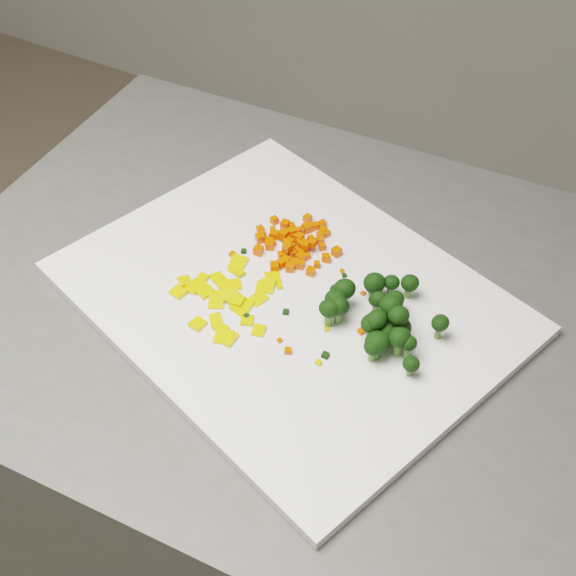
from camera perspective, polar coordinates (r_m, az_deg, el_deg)
The scene contains 140 objects.
counter_block at distance 1.29m, azimuth 1.98°, elevation -15.00°, with size 0.94×0.66×0.90m, color #4B4B48.
cutting_board at distance 0.92m, azimuth 0.00°, elevation -0.71°, with size 0.48×0.38×0.01m, color white.
carrot_pile at distance 0.96m, azimuth 0.43°, elevation 3.60°, with size 0.11×0.11×0.03m, color #ED3C02, non-canonical shape.
pepper_pile at distance 0.91m, azimuth -4.10°, elevation -0.45°, with size 0.12×0.12×0.02m, color yellow, non-canonical shape.
broccoli_pile at distance 0.86m, azimuth 6.92°, elevation -1.81°, with size 0.13×0.13×0.06m, color black, non-canonical shape.
carrot_cube_0 at distance 0.95m, azimuth -0.14°, elevation 1.96°, with size 0.01×0.01×0.01m, color #ED3C02.
carrot_cube_1 at distance 0.97m, azimuth -0.31°, elevation 3.83°, with size 0.01×0.01×0.01m, color #ED3C02.
carrot_cube_2 at distance 1.01m, azimuth -0.99°, elevation 4.83°, with size 0.01×0.01×0.01m, color #ED3C02.
carrot_cube_3 at distance 0.96m, azimuth 3.47°, elevation 2.59°, with size 0.01×0.01×0.01m, color #ED3C02.
carrot_cube_4 at distance 0.97m, azimuth 1.36°, elevation 3.13°, with size 0.01×0.01×0.01m, color #ED3C02.
carrot_cube_5 at distance 0.96m, azimuth 1.03°, elevation 2.64°, with size 0.01×0.01×0.01m, color #ED3C02.
carrot_cube_6 at distance 0.98m, azimuth 2.26°, elevation 3.42°, with size 0.01×0.01×0.01m, color #ED3C02.
carrot_cube_7 at distance 0.96m, azimuth 1.14°, elevation 3.10°, with size 0.01×0.01×0.01m, color #ED3C02.
carrot_cube_8 at distance 0.97m, azimuth 1.64°, elevation 3.54°, with size 0.01×0.01×0.01m, color #ED3C02.
carrot_cube_9 at distance 0.99m, azimuth -1.89°, elevation 3.82°, with size 0.01×0.01×0.01m, color #ED3C02.
carrot_cube_10 at distance 0.97m, azimuth -1.36°, elevation 3.01°, with size 0.01×0.01×0.01m, color #ED3C02.
carrot_cube_11 at distance 0.96m, azimuth 0.81°, elevation 2.68°, with size 0.01×0.01×0.01m, color #ED3C02.
carrot_cube_12 at distance 1.00m, azimuth 0.26°, elevation 4.45°, with size 0.01×0.01×0.01m, color #ED3C02.
carrot_cube_13 at distance 0.96m, azimuth 2.68°, elevation 2.17°, with size 0.01×0.01×0.01m, color #ED3C02.
carrot_cube_14 at distance 0.99m, azimuth -1.10°, elevation 3.81°, with size 0.01×0.01×0.01m, color #ED3C02.
carrot_cube_15 at distance 0.98m, azimuth 0.87°, elevation 3.29°, with size 0.01×0.01×0.01m, color #ED3C02.
carrot_cube_16 at distance 1.00m, azimuth 2.29°, elevation 4.49°, with size 0.01×0.01×0.01m, color #ED3C02.
carrot_cube_17 at distance 0.97m, azimuth 0.33°, elevation 4.01°, with size 0.01×0.01×0.01m, color #ED3C02.
carrot_cube_18 at distance 0.97m, azimuth 0.41°, elevation 3.78°, with size 0.01×0.01×0.01m, color #ED3C02.
carrot_cube_19 at distance 1.01m, azimuth 1.39°, elevation 4.97°, with size 0.01×0.01×0.01m, color #ED3C02.
carrot_cube_20 at distance 0.96m, azimuth 1.38°, elevation 2.29°, with size 0.01×0.01×0.01m, color #ED3C02.
carrot_cube_21 at distance 0.99m, azimuth 2.51°, elevation 4.07°, with size 0.01×0.01×0.01m, color #ED3C02.
carrot_cube_22 at distance 0.96m, azimuth 0.29°, elevation 2.45°, with size 0.01×0.01×0.01m, color #ED3C02.
carrot_cube_23 at distance 0.96m, azimuth 1.25°, elevation 3.03°, with size 0.01×0.01×0.01m, color #ED3C02.
carrot_cube_24 at distance 0.99m, azimuth -0.40°, elevation 3.93°, with size 0.01×0.01×0.01m, color #ED3C02.
carrot_cube_25 at distance 0.94m, azimuth 1.63°, elevation 1.20°, with size 0.01×0.01×0.01m, color #ED3C02.
carrot_cube_26 at distance 0.97m, azimuth -1.31°, elevation 3.05°, with size 0.01×0.01×0.01m, color #ED3C02.
carrot_cube_27 at distance 0.96m, azimuth 1.72°, elevation 3.19°, with size 0.01×0.01×0.01m, color #ED3C02.
carrot_cube_28 at distance 0.96m, azimuth -2.12°, elevation 2.68°, with size 0.01×0.01×0.01m, color #ED3C02.
carrot_cube_29 at distance 0.96m, azimuth 2.82°, elevation 2.06°, with size 0.01×0.01×0.01m, color #ED3C02.
carrot_cube_30 at distance 0.98m, azimuth -0.86°, elevation 3.76°, with size 0.01×0.01×0.01m, color #ED3C02.
carrot_cube_31 at distance 0.97m, azimuth 0.22°, elevation 2.95°, with size 0.01×0.01×0.01m, color #ED3C02.
carrot_cube_32 at distance 0.98m, azimuth -1.33°, elevation 3.35°, with size 0.01×0.01×0.01m, color #ED3C02.
carrot_cube_33 at distance 0.99m, azimuth 1.37°, elevation 4.29°, with size 0.01×0.01×0.01m, color #ED3C02.
carrot_cube_34 at distance 0.99m, azimuth 2.75°, elevation 3.91°, with size 0.01×0.01×0.01m, color #ED3C02.
carrot_cube_35 at distance 0.95m, azimuth 0.46°, elevation 1.75°, with size 0.01×0.01×0.01m, color #ED3C02.
carrot_cube_36 at distance 0.96m, azimuth 0.96°, elevation 3.21°, with size 0.01×0.01×0.01m, color #ED3C02.
carrot_cube_37 at distance 0.96m, azimuth -0.06°, elevation 3.08°, with size 0.01×0.01×0.01m, color #ED3C02.
carrot_cube_38 at distance 0.95m, azimuth 0.88°, elevation 1.67°, with size 0.01×0.01×0.01m, color #ED3C02.
carrot_cube_39 at distance 0.95m, azimuth 2.06°, elevation 1.68°, with size 0.01×0.01×0.01m, color #ED3C02.
carrot_cube_40 at distance 0.97m, azimuth 0.82°, elevation 3.59°, with size 0.01×0.01×0.01m, color #ED3C02.
carrot_cube_41 at distance 0.95m, azimuth -0.06°, elevation 2.88°, with size 0.01×0.01×0.01m, color #ED3C02.
carrot_cube_42 at distance 0.94m, azimuth 0.13°, elevation 1.50°, with size 0.01×0.01×0.01m, color #ED3C02.
carrot_cube_43 at distance 1.00m, azimuth 1.92°, elevation 4.42°, with size 0.01×0.01×0.01m, color #ED3C02.
carrot_cube_44 at distance 0.98m, azimuth 0.66°, elevation 4.08°, with size 0.01×0.01×0.01m, color #ED3C02.
carrot_cube_45 at distance 0.98m, azimuth -1.03°, elevation 3.81°, with size 0.01×0.01×0.01m, color #ED3C02.
carrot_cube_46 at distance 0.94m, azimuth -0.97°, elevation 1.54°, with size 0.01×0.01×0.01m, color #ED3C02.
carrot_cube_47 at distance 0.98m, azimuth -1.08°, elevation 3.20°, with size 0.01×0.01×0.01m, color #ED3C02.
carrot_cube_48 at distance 0.96m, azimuth -0.39°, elevation 2.38°, with size 0.01×0.01×0.01m, color #ED3C02.
carrot_cube_49 at distance 0.95m, azimuth -0.46°, elevation 1.78°, with size 0.01×0.01×0.01m, color #ED3C02.
carrot_cube_50 at distance 0.97m, azimuth -1.35°, elevation 3.23°, with size 0.01×0.01×0.01m, color #ED3C02.
carrot_cube_51 at distance 0.95m, azimuth 0.95°, elevation 2.18°, with size 0.01×0.01×0.01m, color #ED3C02.
carrot_cube_52 at distance 0.99m, azimuth -1.98°, elevation 4.18°, with size 0.01×0.01×0.01m, color #ED3C02.
carrot_cube_53 at distance 0.97m, azimuth -0.01°, elevation 3.01°, with size 0.01×0.01×0.01m, color #ED3C02.
carrot_cube_54 at distance 0.99m, azimuth 2.34°, elevation 3.78°, with size 0.01×0.01×0.01m, color #ED3C02.
carrot_cube_55 at distance 0.99m, azimuth -1.10°, elevation 4.17°, with size 0.01×0.01×0.01m, color #ED3C02.
carrot_cube_56 at distance 0.97m, azimuth 0.37°, elevation 3.94°, with size 0.01×0.01×0.01m, color #ED3C02.
carrot_cube_57 at distance 0.97m, azimuth 2.44°, elevation 2.96°, with size 0.01×0.01×0.01m, color #ED3C02.
carrot_cube_58 at distance 0.98m, azimuth 0.08°, elevation 3.54°, with size 0.01×0.01×0.01m, color #ED3C02.
carrot_cube_59 at distance 0.97m, azimuth 0.20°, elevation 2.93°, with size 0.01×0.01×0.01m, color #ED3C02.
carrot_cube_60 at distance 0.96m, azimuth -0.47°, elevation 2.35°, with size 0.01×0.01×0.01m, color #ED3C02.
carrot_cube_61 at distance 0.97m, azimuth 0.11°, elevation 3.35°, with size 0.01×0.01×0.01m, color #ED3C02.
carrot_cube_62 at distance 0.98m, azimuth -2.00°, elevation 3.55°, with size 0.01×0.01×0.01m, color #ED3C02.
carrot_cube_63 at distance 1.00m, azimuth -0.21°, elevation 4.55°, with size 0.01×0.01×0.01m, color #ED3C02.
carrot_cube_64 at distance 0.99m, azimuth 0.86°, elevation 4.07°, with size 0.01×0.01×0.01m, color #ED3C02.
carrot_cube_65 at distance 1.00m, azimuth 2.47°, elevation 4.60°, with size 0.01×0.01×0.01m, color #ED3C02.
pepper_chunk_0 at distance 0.90m, azimuth -3.52°, elevation -1.57°, with size 0.02×0.01×0.00m, color yellow.
pepper_chunk_1 at distance 0.87m, azimuth -4.34°, elevation -3.56°, with size 0.02×0.02×0.00m, color yellow.
pepper_chunk_2 at distance 0.89m, azimuth -2.93°, elevation -2.30°, with size 0.01×0.01×0.00m, color yellow.
pepper_chunk_3 at distance 0.92m, azimuth -4.36°, elevation -0.20°, with size 0.02×0.02×0.00m, color yellow.
pepper_chunk_4 at distance 0.91m, azimuth -5.13°, elevation -0.95°, with size 0.02×0.02×0.00m, color yellow.
pepper_chunk_5 at distance 0.87m, azimuth -4.58°, elevation -3.51°, with size 0.02×0.02×0.00m, color yellow.
pepper_chunk_6 at distance 0.94m, azimuth -7.35°, elevation 0.48°, with size 0.01×0.02×0.00m, color yellow.
pepper_chunk_7 at distance 0.91m, azimuth -3.17°, elevation -1.14°, with size 0.02×0.02×0.00m, color yellow.
pepper_chunk_8 at distance 0.91m, azimuth -3.69°, elevation -0.87°, with size 0.02×0.02×0.00m, color yellow.
pepper_chunk_9 at distance 0.91m, azimuth -3.62°, elevation -0.79°, with size 0.02×0.01×0.01m, color yellow.
pepper_chunk_10 at distance 0.91m, azimuth -2.13°, elevation -0.76°, with size 0.02×0.02×0.00m, color yellow.
pepper_chunk_11 at distance 0.92m, azimuth -4.80°, elevation -0.55°, with size 0.02×0.01×0.00m, color yellow.
pepper_chunk_12 at distance 0.93m, azimuth -6.46°, elevation 0.08°, with size 0.02×0.02×0.00m, color yellow.
pepper_chunk_13 at distance 0.93m, azimuth -7.83°, elevation -0.31°, with size 0.02×0.02×0.00m, color yellow.
pepper_chunk_14 at distance 0.95m, azimuth -3.57°, elevation 1.80°, with size 0.02×0.02×0.00m, color yellow.
pepper_chunk_15 at distance 0.93m, azimuth -3.95°, elevation 0.24°, with size 0.02×0.02×0.00m, color yellow.
pepper_chunk_16 at distance 0.94m, azimuth -3.68°, elevation 1.17°, with size 0.02×0.01×0.00m, color yellow.
pepper_chunk_17 at distance 0.92m, azimuth -5.97°, elevation -0.20°, with size 0.02×0.02×0.01m, color yellow.
pepper_chunk_18 at distance 0.94m, azimuth -6.10°, elevation 0.70°, with size 0.01×0.01×0.00m, color yellow.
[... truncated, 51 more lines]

